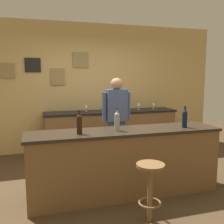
% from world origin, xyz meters
% --- Properties ---
extents(ground_plane, '(10.00, 10.00, 0.00)m').
position_xyz_m(ground_plane, '(0.00, 0.00, 0.00)').
color(ground_plane, '#4C3823').
extents(back_wall, '(6.00, 0.09, 2.80)m').
position_xyz_m(back_wall, '(-0.01, 2.03, 1.41)').
color(back_wall, tan).
rests_on(back_wall, ground_plane).
extents(bar_counter, '(2.67, 0.60, 0.92)m').
position_xyz_m(bar_counter, '(0.00, -0.40, 0.46)').
color(bar_counter, brown).
rests_on(bar_counter, ground_plane).
extents(side_counter, '(2.89, 0.56, 0.90)m').
position_xyz_m(side_counter, '(0.40, 1.65, 0.45)').
color(side_counter, brown).
rests_on(side_counter, ground_plane).
extents(bartender, '(0.52, 0.21, 1.62)m').
position_xyz_m(bartender, '(0.20, 0.65, 0.94)').
color(bartender, '#384766').
rests_on(bartender, ground_plane).
extents(bar_stool, '(0.32, 0.32, 0.68)m').
position_xyz_m(bar_stool, '(0.04, -1.13, 0.46)').
color(bar_stool, brown).
rests_on(bar_stool, ground_plane).
extents(wine_bottle_a, '(0.07, 0.07, 0.31)m').
position_xyz_m(wine_bottle_a, '(-0.64, -0.47, 1.06)').
color(wine_bottle_a, black).
rests_on(wine_bottle_a, bar_counter).
extents(wine_bottle_b, '(0.07, 0.07, 0.31)m').
position_xyz_m(wine_bottle_b, '(-0.13, -0.41, 1.06)').
color(wine_bottle_b, '#999E99').
rests_on(wine_bottle_b, bar_counter).
extents(wine_bottle_c, '(0.07, 0.07, 0.31)m').
position_xyz_m(wine_bottle_c, '(0.87, -0.48, 1.06)').
color(wine_bottle_c, black).
rests_on(wine_bottle_c, bar_counter).
extents(wine_glass_a, '(0.07, 0.07, 0.16)m').
position_xyz_m(wine_glass_a, '(-0.14, 1.74, 1.01)').
color(wine_glass_a, silver).
rests_on(wine_glass_a, side_counter).
extents(wine_glass_b, '(0.07, 0.07, 0.16)m').
position_xyz_m(wine_glass_b, '(0.66, 1.66, 1.01)').
color(wine_glass_b, silver).
rests_on(wine_glass_b, side_counter).
extents(wine_glass_c, '(0.07, 0.07, 0.16)m').
position_xyz_m(wine_glass_c, '(0.83, 1.67, 1.01)').
color(wine_glass_c, silver).
rests_on(wine_glass_c, side_counter).
extents(wine_glass_d, '(0.07, 0.07, 0.16)m').
position_xyz_m(wine_glass_d, '(1.06, 1.70, 1.01)').
color(wine_glass_d, silver).
rests_on(wine_glass_d, side_counter).
extents(wine_glass_e, '(0.07, 0.07, 0.16)m').
position_xyz_m(wine_glass_e, '(1.42, 1.68, 1.01)').
color(wine_glass_e, silver).
rests_on(wine_glass_e, side_counter).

